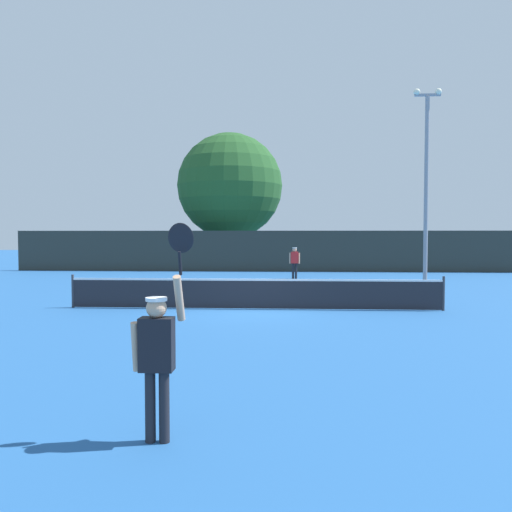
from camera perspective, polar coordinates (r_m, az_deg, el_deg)
name	(u,v)px	position (r m, az deg, el deg)	size (l,w,h in m)	color
ground_plane	(254,309)	(15.95, -0.20, -6.06)	(120.00, 120.00, 0.00)	#235693
tennis_net	(254,293)	(15.88, -0.20, -4.23)	(11.85, 0.08, 1.07)	#232328
perimeter_fence	(270,251)	(32.14, 1.57, 0.57)	(33.26, 0.12, 2.62)	#2D332D
player_serving	(158,346)	(5.84, -11.10, -10.06)	(0.68, 0.39, 2.50)	black
player_receiving	(295,260)	(26.86, 4.42, -0.41)	(0.57, 0.25, 1.68)	red
tennis_ball	(241,301)	(17.59, -1.69, -5.15)	(0.07, 0.07, 0.07)	#CCE033
light_pole	(426,176)	(22.84, 18.84, 8.58)	(1.18, 0.28, 8.57)	gray
large_tree	(230,186)	(36.71, -2.99, 7.96)	(7.60, 7.60, 9.71)	brown
parked_car_near	(366,256)	(38.45, 12.42, 0.02)	(2.38, 4.39, 1.69)	black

